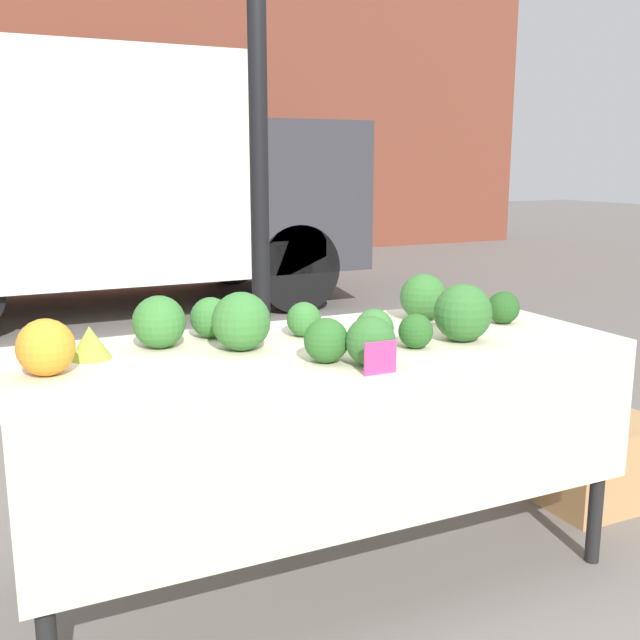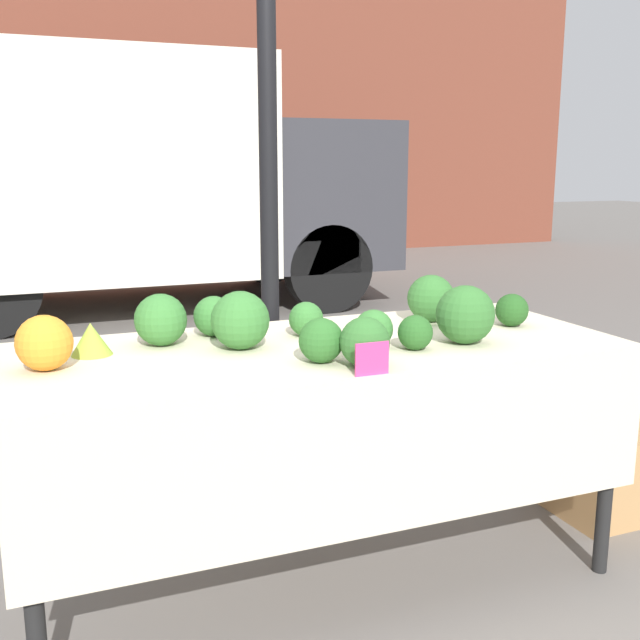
# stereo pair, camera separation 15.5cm
# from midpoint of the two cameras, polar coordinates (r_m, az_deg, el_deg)

# --- Properties ---
(ground_plane) EXTENTS (40.00, 40.00, 0.00)m
(ground_plane) POSITION_cam_midpoint_polar(r_m,az_deg,el_deg) (2.72, -1.72, -18.79)
(ground_plane) COLOR slate
(building_facade) EXTENTS (16.00, 0.60, 6.34)m
(building_facade) POSITION_cam_midpoint_polar(r_m,az_deg,el_deg) (11.42, -21.87, 20.06)
(building_facade) COLOR brown
(building_facade) RESTS_ON ground_plane
(tent_pole) EXTENTS (0.07, 0.07, 2.31)m
(tent_pole) POSITION_cam_midpoint_polar(r_m,az_deg,el_deg) (2.87, -6.15, 7.14)
(tent_pole) COLOR black
(tent_pole) RESTS_ON ground_plane
(parked_truck) EXTENTS (4.42, 2.30, 2.32)m
(parked_truck) POSITION_cam_midpoint_polar(r_m,az_deg,el_deg) (7.47, -17.15, 10.39)
(parked_truck) COLOR silver
(parked_truck) RESTS_ON ground_plane
(market_table) EXTENTS (1.94, 0.80, 0.82)m
(market_table) POSITION_cam_midpoint_polar(r_m,az_deg,el_deg) (2.38, -1.21, -4.61)
(market_table) COLOR beige
(market_table) RESTS_ON ground_plane
(orange_cauliflower) EXTENTS (0.16, 0.16, 0.16)m
(orange_cauliflower) POSITION_cam_midpoint_polar(r_m,az_deg,el_deg) (2.20, -22.09, -1.95)
(orange_cauliflower) COLOR orange
(orange_cauliflower) RESTS_ON market_table
(romanesco_head) EXTENTS (0.12, 0.12, 0.10)m
(romanesco_head) POSITION_cam_midpoint_polar(r_m,az_deg,el_deg) (2.35, -18.94, -1.65)
(romanesco_head) COLOR #93B238
(romanesco_head) RESTS_ON market_table
(broccoli_head_0) EXTENTS (0.12, 0.12, 0.12)m
(broccoli_head_0) POSITION_cam_midpoint_polar(r_m,az_deg,el_deg) (2.77, 12.29, 0.90)
(broccoli_head_0) COLOR #23511E
(broccoli_head_0) RESTS_ON market_table
(broccoli_head_1) EXTENTS (0.14, 0.14, 0.14)m
(broccoli_head_1) POSITION_cam_midpoint_polar(r_m,az_deg,el_deg) (2.53, -10.07, 0.17)
(broccoli_head_1) COLOR #387533
(broccoli_head_1) RESTS_ON market_table
(broccoli_head_2) EXTENTS (0.11, 0.11, 0.11)m
(broccoli_head_2) POSITION_cam_midpoint_polar(r_m,az_deg,el_deg) (2.36, 5.46, -0.86)
(broccoli_head_2) COLOR #285B23
(broccoli_head_2) RESTS_ON market_table
(broccoli_head_3) EXTENTS (0.17, 0.17, 0.17)m
(broccoli_head_3) POSITION_cam_midpoint_polar(r_m,az_deg,el_deg) (2.78, 6.31, 1.74)
(broccoli_head_3) COLOR #336B2D
(broccoli_head_3) RESTS_ON market_table
(broccoli_head_4) EXTENTS (0.13, 0.13, 0.13)m
(broccoli_head_4) POSITION_cam_midpoint_polar(r_m,az_deg,el_deg) (2.18, -1.56, -1.58)
(broccoli_head_4) COLOR #2D6628
(broccoli_head_4) RESTS_ON market_table
(broccoli_head_5) EXTENTS (0.12, 0.12, 0.12)m
(broccoli_head_5) POSITION_cam_midpoint_polar(r_m,az_deg,el_deg) (2.36, 2.29, -0.65)
(broccoli_head_5) COLOR #387533
(broccoli_head_5) RESTS_ON market_table
(broccoli_head_6) EXTENTS (0.18, 0.18, 0.18)m
(broccoli_head_6) POSITION_cam_midpoint_polar(r_m,az_deg,el_deg) (2.34, -7.92, -0.12)
(broccoli_head_6) COLOR #387533
(broccoli_head_6) RESTS_ON market_table
(broccoli_head_7) EXTENTS (0.19, 0.19, 0.19)m
(broccoli_head_7) POSITION_cam_midpoint_polar(r_m,az_deg,el_deg) (2.46, 9.08, 0.54)
(broccoli_head_7) COLOR #336B2D
(broccoli_head_7) RESTS_ON market_table
(broccoli_head_8) EXTENTS (0.17, 0.17, 0.17)m
(broccoli_head_8) POSITION_cam_midpoint_polar(r_m,az_deg,el_deg) (2.42, -13.97, -0.16)
(broccoli_head_8) COLOR #387533
(broccoli_head_8) RESTS_ON market_table
(broccoli_head_9) EXTENTS (0.14, 0.14, 0.14)m
(broccoli_head_9) POSITION_cam_midpoint_polar(r_m,az_deg,el_deg) (2.14, 1.82, -1.64)
(broccoli_head_9) COLOR #336B2D
(broccoli_head_9) RESTS_ON market_table
(broccoli_head_10) EXTENTS (0.12, 0.12, 0.12)m
(broccoli_head_10) POSITION_cam_midpoint_polar(r_m,az_deg,el_deg) (2.51, -3.08, 0.03)
(broccoli_head_10) COLOR #387533
(broccoli_head_10) RESTS_ON market_table
(price_sign) EXTENTS (0.10, 0.01, 0.09)m
(price_sign) POSITION_cam_midpoint_polar(r_m,az_deg,el_deg) (2.06, 2.55, -2.91)
(price_sign) COLOR #E53D84
(price_sign) RESTS_ON market_table
(produce_crate) EXTENTS (0.50, 0.37, 0.35)m
(produce_crate) POSITION_cam_midpoint_polar(r_m,az_deg,el_deg) (3.33, 19.16, -10.15)
(produce_crate) COLOR tan
(produce_crate) RESTS_ON ground_plane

